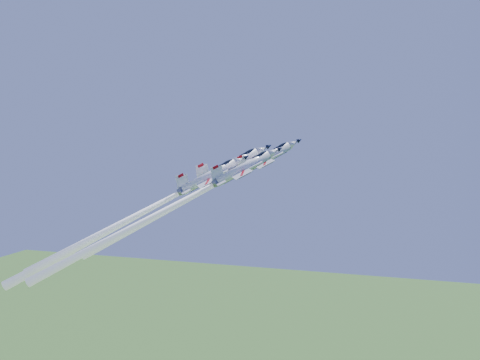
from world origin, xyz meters
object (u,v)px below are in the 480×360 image
(jet_right, at_px, (166,209))
(jet_lead, at_px, (201,192))
(jet_left, at_px, (150,209))
(jet_slot, at_px, (147,209))

(jet_right, bearing_deg, jet_lead, 130.98)
(jet_lead, bearing_deg, jet_left, -116.46)
(jet_lead, xyz_separation_m, jet_slot, (-8.62, -6.81, -2.90))
(jet_lead, xyz_separation_m, jet_left, (-10.96, -0.95, -3.66))
(jet_right, xyz_separation_m, jet_slot, (-5.53, 2.93, -0.64))
(jet_right, height_order, jet_slot, jet_right)
(jet_lead, height_order, jet_slot, jet_lead)
(jet_left, distance_m, jet_slot, 6.36)
(jet_left, height_order, jet_slot, jet_left)
(jet_slot, bearing_deg, jet_lead, 96.89)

